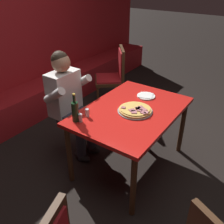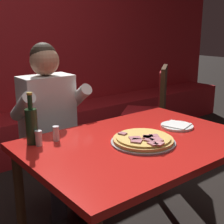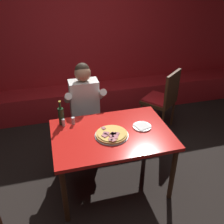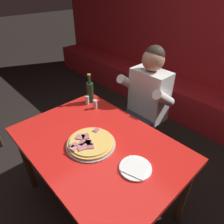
{
  "view_description": "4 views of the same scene",
  "coord_description": "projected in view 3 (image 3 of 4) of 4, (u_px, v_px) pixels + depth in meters",
  "views": [
    {
      "loc": [
        -2.0,
        -1.14,
        2.03
      ],
      "look_at": [
        -0.19,
        0.12,
        0.77
      ],
      "focal_mm": 40.0,
      "sensor_mm": 36.0,
      "label": 1
    },
    {
      "loc": [
        -1.17,
        -1.23,
        1.38
      ],
      "look_at": [
        -0.08,
        0.15,
        0.9
      ],
      "focal_mm": 50.0,
      "sensor_mm": 36.0,
      "label": 2
    },
    {
      "loc": [
        -0.58,
        -2.16,
        2.31
      ],
      "look_at": [
        0.04,
        0.13,
        0.93
      ],
      "focal_mm": 40.0,
      "sensor_mm": 36.0,
      "label": 3
    },
    {
      "loc": [
        0.89,
        -0.68,
        1.77
      ],
      "look_at": [
        -0.09,
        0.24,
        0.87
      ],
      "focal_mm": 32.0,
      "sensor_mm": 36.0,
      "label": 4
    }
  ],
  "objects": [
    {
      "name": "pizza",
      "position": [
        112.0,
        134.0,
        2.66
      ],
      "size": [
        0.37,
        0.37,
        0.05
      ],
      "color": "#9E9EA3",
      "rests_on": "main_dining_table"
    },
    {
      "name": "beer_bottle",
      "position": [
        61.0,
        115.0,
        2.82
      ],
      "size": [
        0.07,
        0.07,
        0.29
      ],
      "color": "#19381E",
      "rests_on": "main_dining_table"
    },
    {
      "name": "diner_seated_blue_shirt",
      "position": [
        86.0,
        107.0,
        3.31
      ],
      "size": [
        0.53,
        0.53,
        1.27
      ],
      "color": "black",
      "rests_on": "ground_plane"
    },
    {
      "name": "main_dining_table",
      "position": [
        112.0,
        139.0,
        2.75
      ],
      "size": [
        1.29,
        0.89,
        0.75
      ],
      "color": "#422816",
      "rests_on": "ground_plane"
    },
    {
      "name": "booth_bench",
      "position": [
        85.0,
        100.0,
        4.53
      ],
      "size": [
        6.46,
        0.48,
        0.46
      ],
      "primitive_type": "cube",
      "color": "#A3191E",
      "rests_on": "ground_plane"
    },
    {
      "name": "plate_white_paper",
      "position": [
        142.0,
        126.0,
        2.81
      ],
      "size": [
        0.21,
        0.21,
        0.02
      ],
      "color": "white",
      "rests_on": "main_dining_table"
    },
    {
      "name": "booth_wall_panel",
      "position": [
        80.0,
        56.0,
        4.43
      ],
      "size": [
        6.8,
        0.16,
        1.9
      ],
      "primitive_type": "cube",
      "color": "#A3191E",
      "rests_on": "ground_plane"
    },
    {
      "name": "dining_chair_far_left",
      "position": [
        164.0,
        97.0,
        3.86
      ],
      "size": [
        0.62,
        0.62,
        1.0
      ],
      "color": "#422816",
      "rests_on": "ground_plane"
    },
    {
      "name": "shaker_black_pepper",
      "position": [
        63.0,
        123.0,
        2.82
      ],
      "size": [
        0.04,
        0.04,
        0.09
      ],
      "color": "silver",
      "rests_on": "main_dining_table"
    },
    {
      "name": "ground_plane",
      "position": [
        112.0,
        182.0,
        3.09
      ],
      "size": [
        24.0,
        24.0,
        0.0
      ],
      "primitive_type": "plane",
      "color": "black"
    },
    {
      "name": "shaker_red_pepper_flakes",
      "position": [
        73.0,
        121.0,
        2.85
      ],
      "size": [
        0.04,
        0.04,
        0.09
      ],
      "color": "silver",
      "rests_on": "main_dining_table"
    }
  ]
}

